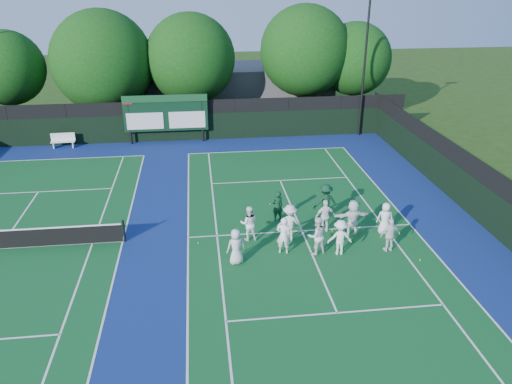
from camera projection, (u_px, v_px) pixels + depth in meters
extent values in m
plane|color=#1F3C10|center=(306.00, 241.00, 23.29)|extent=(120.00, 120.00, 0.00)
cube|color=navy|center=(177.00, 238.00, 23.54)|extent=(34.00, 32.00, 0.01)
cube|color=#104F21|center=(302.00, 231.00, 24.20)|extent=(10.97, 23.77, 0.00)
cube|color=silver|center=(267.00, 151.00, 34.98)|extent=(10.97, 0.08, 0.00)
cube|color=silver|center=(188.00, 237.00, 23.59)|extent=(0.08, 23.77, 0.00)
cube|color=silver|center=(410.00, 224.00, 24.80)|extent=(0.08, 23.77, 0.00)
cube|color=silver|center=(217.00, 236.00, 23.74)|extent=(0.08, 23.77, 0.00)
cube|color=silver|center=(383.00, 226.00, 24.65)|extent=(0.08, 23.77, 0.00)
cube|color=silver|center=(337.00, 313.00, 18.39)|extent=(8.23, 0.08, 0.00)
cube|color=silver|center=(280.00, 180.00, 30.00)|extent=(8.23, 0.08, 0.00)
cube|color=silver|center=(302.00, 231.00, 24.19)|extent=(0.08, 12.80, 0.00)
cube|color=#104F21|center=(0.00, 249.00, 22.65)|extent=(10.97, 23.77, 0.00)
cube|color=silver|center=(61.00, 159.00, 33.43)|extent=(10.97, 0.08, 0.00)
cube|color=silver|center=(123.00, 241.00, 23.25)|extent=(0.08, 23.77, 0.00)
cube|color=silver|center=(93.00, 243.00, 23.10)|extent=(0.08, 23.77, 0.00)
cube|color=silver|center=(38.00, 192.00, 28.45)|extent=(8.23, 0.08, 0.00)
cube|color=black|center=(181.00, 127.00, 36.74)|extent=(34.00, 0.08, 2.00)
cube|color=black|center=(180.00, 107.00, 36.13)|extent=(34.00, 0.05, 1.00)
cube|color=black|center=(480.00, 203.00, 24.79)|extent=(0.08, 32.00, 2.00)
cube|color=black|center=(486.00, 175.00, 24.18)|extent=(0.05, 32.00, 1.00)
cylinder|color=black|center=(129.00, 121.00, 35.67)|extent=(0.16, 0.16, 3.50)
cylinder|color=black|center=(202.00, 118.00, 36.25)|extent=(0.16, 0.16, 3.50)
cube|color=black|center=(166.00, 113.00, 35.78)|extent=(6.00, 0.15, 2.60)
cube|color=#134320|center=(165.00, 98.00, 35.24)|extent=(6.00, 0.05, 0.50)
cube|color=silver|center=(145.00, 121.00, 35.72)|extent=(2.60, 0.04, 1.20)
cube|color=silver|center=(187.00, 120.00, 36.05)|extent=(2.60, 0.04, 1.20)
cube|color=#A80E1E|center=(127.00, 101.00, 34.99)|extent=(0.70, 0.04, 0.50)
cube|color=#545358|center=(227.00, 89.00, 44.03)|extent=(18.00, 6.00, 4.00)
cylinder|color=black|center=(364.00, 69.00, 36.33)|extent=(0.16, 0.16, 10.00)
cylinder|color=black|center=(124.00, 231.00, 23.05)|extent=(0.10, 0.10, 1.10)
cube|color=white|center=(63.00, 142.00, 35.40)|extent=(1.67, 0.51, 0.07)
cube|color=white|center=(63.00, 137.00, 35.43)|extent=(1.66, 0.13, 0.55)
cube|color=white|center=(54.00, 145.00, 35.43)|extent=(0.08, 0.39, 0.44)
cube|color=white|center=(73.00, 144.00, 35.57)|extent=(0.08, 0.39, 0.44)
cylinder|color=black|center=(16.00, 114.00, 38.34)|extent=(0.44, 0.44, 2.91)
sphere|color=#0C370D|center=(7.00, 68.00, 36.90)|extent=(5.52, 5.52, 5.52)
sphere|color=#0C370D|center=(18.00, 74.00, 37.47)|extent=(3.86, 3.86, 3.86)
cylinder|color=black|center=(109.00, 114.00, 39.20)|extent=(0.44, 0.44, 2.45)
sphere|color=#0C370D|center=(102.00, 61.00, 37.53)|extent=(7.65, 7.65, 7.65)
sphere|color=#0C370D|center=(112.00, 71.00, 38.18)|extent=(5.35, 5.35, 5.35)
cylinder|color=black|center=(193.00, 109.00, 39.85)|extent=(0.44, 0.44, 2.84)
sphere|color=#0C370D|center=(191.00, 58.00, 38.23)|extent=(6.84, 6.84, 6.84)
sphere|color=#0C370D|center=(199.00, 67.00, 38.84)|extent=(4.79, 4.79, 4.79)
cylinder|color=black|center=(303.00, 104.00, 40.76)|extent=(0.44, 0.44, 3.18)
sphere|color=#0C370D|center=(305.00, 51.00, 39.04)|extent=(7.07, 7.07, 7.07)
sphere|color=#0C370D|center=(311.00, 59.00, 39.67)|extent=(4.95, 4.95, 4.95)
cylinder|color=black|center=(351.00, 104.00, 41.26)|extent=(0.44, 0.44, 2.97)
sphere|color=#0C370D|center=(355.00, 59.00, 39.78)|extent=(5.77, 5.77, 5.77)
sphere|color=#0C370D|center=(360.00, 65.00, 40.35)|extent=(4.04, 4.04, 4.04)
sphere|color=#BECE18|center=(351.00, 227.00, 24.55)|extent=(0.07, 0.07, 0.07)
sphere|color=#BECE18|center=(420.00, 260.00, 21.72)|extent=(0.07, 0.07, 0.07)
sphere|color=#BECE18|center=(198.00, 243.00, 23.07)|extent=(0.07, 0.07, 0.07)
sphere|color=#BECE18|center=(270.00, 204.00, 26.93)|extent=(0.07, 0.07, 0.07)
sphere|color=#BECE18|center=(332.00, 231.00, 24.17)|extent=(0.07, 0.07, 0.07)
imported|color=silver|center=(236.00, 247.00, 21.23)|extent=(0.89, 0.68, 1.63)
imported|color=white|center=(284.00, 235.00, 21.99)|extent=(0.71, 0.53, 1.76)
imported|color=white|center=(317.00, 236.00, 21.95)|extent=(1.01, 0.88, 1.78)
imported|color=white|center=(340.00, 237.00, 21.94)|extent=(1.11, 0.69, 1.65)
imported|color=white|center=(390.00, 235.00, 22.17)|extent=(0.99, 0.51, 1.61)
imported|color=white|center=(249.00, 223.00, 23.12)|extent=(0.88, 0.71, 1.70)
imported|color=silver|center=(290.00, 223.00, 23.08)|extent=(1.28, 0.92, 1.78)
imported|color=white|center=(325.00, 216.00, 23.84)|extent=(1.00, 0.49, 1.66)
imported|color=white|center=(353.00, 218.00, 23.51)|extent=(1.69, 0.59, 1.80)
imported|color=white|center=(385.00, 218.00, 23.70)|extent=(0.86, 0.65, 1.58)
imported|color=#0E351D|center=(277.00, 206.00, 24.90)|extent=(0.66, 0.51, 1.60)
imported|color=#0E341D|center=(325.00, 201.00, 25.08)|extent=(1.31, 0.88, 1.88)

